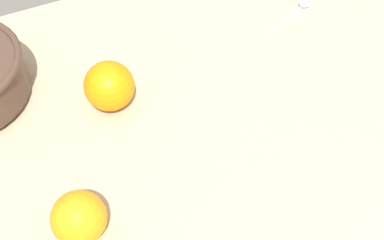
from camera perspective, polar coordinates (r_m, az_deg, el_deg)
ground_plane at (r=81.19cm, az=-0.01°, el=-2.95°), size 139.47×85.04×3.00cm
loose_orange_1 at (r=70.48cm, az=-12.93°, el=-10.99°), size 7.78×7.78×7.78cm
loose_orange_2 at (r=82.58cm, az=-9.54°, el=3.89°), size 8.45×8.45×8.45cm
spoon at (r=102.81cm, az=12.00°, el=12.36°), size 13.43×6.17×1.00cm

